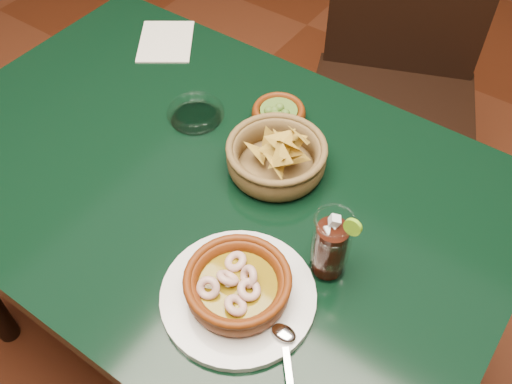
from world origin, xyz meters
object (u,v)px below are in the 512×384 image
Objects in this scene: chip_basket at (277,157)px; dining_table at (207,206)px; shrimp_plate at (238,288)px; dining_chair at (395,86)px; cola_drink at (331,246)px.

dining_table is at bearing -139.67° from chip_basket.
dining_table is at bearing 140.11° from shrimp_plate.
dining_chair is 3.14× the size of shrimp_plate.
dining_chair reaches higher than chip_basket.
dining_table is 1.20× the size of dining_chair.
chip_basket is (-0.11, 0.28, 0.00)m from shrimp_plate.
dining_chair reaches higher than shrimp_plate.
dining_chair is at bearing 104.94° from cola_drink.
dining_chair reaches higher than dining_table.
shrimp_plate is 1.40× the size of chip_basket.
dining_table is 5.27× the size of chip_basket.
dining_table is 0.72m from dining_chair.
chip_basket is 1.46× the size of cola_drink.
dining_chair is 6.41× the size of cola_drink.
cola_drink is at bearing 56.40° from shrimp_plate.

